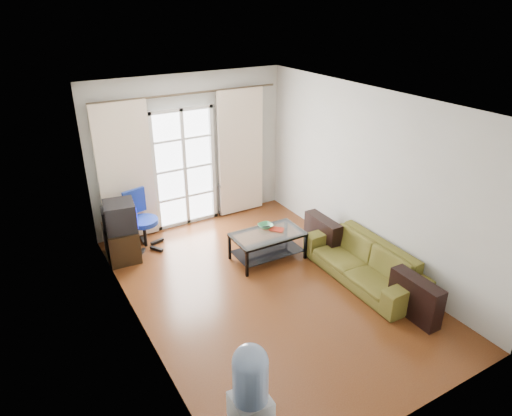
{
  "coord_description": "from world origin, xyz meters",
  "views": [
    {
      "loc": [
        -2.9,
        -4.67,
        3.85
      ],
      "look_at": [
        0.04,
        0.35,
        1.14
      ],
      "focal_mm": 32.0,
      "sensor_mm": 36.0,
      "label": 1
    }
  ],
  "objects_px": {
    "tv_stand": "(122,242)",
    "water_cooler": "(251,413)",
    "task_chair": "(144,232)",
    "crt_tv": "(119,216)",
    "sofa": "(363,262)",
    "coffee_table": "(268,243)"
  },
  "relations": [
    {
      "from": "tv_stand",
      "to": "water_cooler",
      "type": "relative_size",
      "value": 0.49
    },
    {
      "from": "sofa",
      "to": "water_cooler",
      "type": "height_order",
      "value": "water_cooler"
    },
    {
      "from": "sofa",
      "to": "crt_tv",
      "type": "distance_m",
      "value": 3.79
    },
    {
      "from": "tv_stand",
      "to": "crt_tv",
      "type": "height_order",
      "value": "crt_tv"
    },
    {
      "from": "coffee_table",
      "to": "water_cooler",
      "type": "relative_size",
      "value": 0.78
    },
    {
      "from": "sofa",
      "to": "tv_stand",
      "type": "distance_m",
      "value": 3.8
    },
    {
      "from": "coffee_table",
      "to": "water_cooler",
      "type": "height_order",
      "value": "water_cooler"
    },
    {
      "from": "sofa",
      "to": "task_chair",
      "type": "relative_size",
      "value": 2.02
    },
    {
      "from": "water_cooler",
      "to": "crt_tv",
      "type": "bearing_deg",
      "value": 91.63
    },
    {
      "from": "task_chair",
      "to": "tv_stand",
      "type": "bearing_deg",
      "value": -178.32
    },
    {
      "from": "sofa",
      "to": "water_cooler",
      "type": "relative_size",
      "value": 1.37
    },
    {
      "from": "tv_stand",
      "to": "water_cooler",
      "type": "height_order",
      "value": "water_cooler"
    },
    {
      "from": "tv_stand",
      "to": "task_chair",
      "type": "bearing_deg",
      "value": 21.07
    },
    {
      "from": "coffee_table",
      "to": "sofa",
      "type": "bearing_deg",
      "value": -52.69
    },
    {
      "from": "task_chair",
      "to": "coffee_table",
      "type": "bearing_deg",
      "value": -55.28
    },
    {
      "from": "sofa",
      "to": "tv_stand",
      "type": "relative_size",
      "value": 2.83
    },
    {
      "from": "sofa",
      "to": "tv_stand",
      "type": "xyz_separation_m",
      "value": [
        -2.91,
        2.44,
        -0.03
      ]
    },
    {
      "from": "crt_tv",
      "to": "water_cooler",
      "type": "bearing_deg",
      "value": -81.97
    },
    {
      "from": "coffee_table",
      "to": "tv_stand",
      "type": "bearing_deg",
      "value": 148.04
    },
    {
      "from": "sofa",
      "to": "crt_tv",
      "type": "xyz_separation_m",
      "value": [
        -2.91,
        2.39,
        0.46
      ]
    },
    {
      "from": "sofa",
      "to": "tv_stand",
      "type": "height_order",
      "value": "sofa"
    },
    {
      "from": "tv_stand",
      "to": "water_cooler",
      "type": "xyz_separation_m",
      "value": [
        -0.06,
        -4.29,
        0.5
      ]
    }
  ]
}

